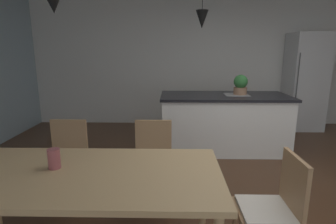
% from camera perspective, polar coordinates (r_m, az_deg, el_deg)
% --- Properties ---
extents(ground_plane, '(10.00, 8.40, 0.04)m').
position_cam_1_polar(ground_plane, '(3.20, 21.03, -17.78)').
color(ground_plane, '#4C301E').
extents(wall_back_kitchen, '(10.00, 0.12, 2.70)m').
position_cam_1_polar(wall_back_kitchen, '(5.94, 11.49, 10.48)').
color(wall_back_kitchen, silver).
rests_on(wall_back_kitchen, ground_plane).
extents(dining_table, '(1.99, 0.92, 0.74)m').
position_cam_1_polar(dining_table, '(2.03, -18.32, -13.69)').
color(dining_table, tan).
rests_on(dining_table, ground_plane).
extents(chair_kitchen_end, '(0.40, 0.40, 0.87)m').
position_cam_1_polar(chair_kitchen_end, '(2.15, 21.48, -18.68)').
color(chair_kitchen_end, '#A87F56').
rests_on(chair_kitchen_end, ground_plane).
extents(chair_far_left, '(0.41, 0.41, 0.87)m').
position_cam_1_polar(chair_far_left, '(2.98, -20.98, -9.57)').
color(chair_far_left, '#A87F56').
rests_on(chair_far_left, ground_plane).
extents(chair_far_right, '(0.40, 0.40, 0.87)m').
position_cam_1_polar(chair_far_right, '(2.77, -3.27, -10.38)').
color(chair_far_right, '#A87F56').
rests_on(chair_far_right, ground_plane).
extents(kitchen_island, '(1.99, 0.89, 0.91)m').
position_cam_1_polar(kitchen_island, '(4.37, 11.76, -2.10)').
color(kitchen_island, white).
rests_on(kitchen_island, ground_plane).
extents(refrigerator, '(0.69, 0.67, 1.93)m').
position_cam_1_polar(refrigerator, '(6.08, 27.19, 5.73)').
color(refrigerator, silver).
rests_on(refrigerator, ground_plane).
extents(pendant_over_island_main, '(0.19, 0.19, 0.80)m').
position_cam_1_polar(pendant_over_island_main, '(4.20, 7.28, 19.08)').
color(pendant_over_island_main, black).
extents(potted_plant_on_island, '(0.21, 0.21, 0.32)m').
position_cam_1_polar(potted_plant_on_island, '(4.31, 15.23, 5.62)').
color(potted_plant_on_island, '#8C664C').
rests_on(potted_plant_on_island, kitchen_island).
extents(vase_on_dining_table, '(0.09, 0.09, 0.14)m').
position_cam_1_polar(vase_on_dining_table, '(2.10, -23.18, -9.15)').
color(vase_on_dining_table, '#994C51').
rests_on(vase_on_dining_table, dining_table).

